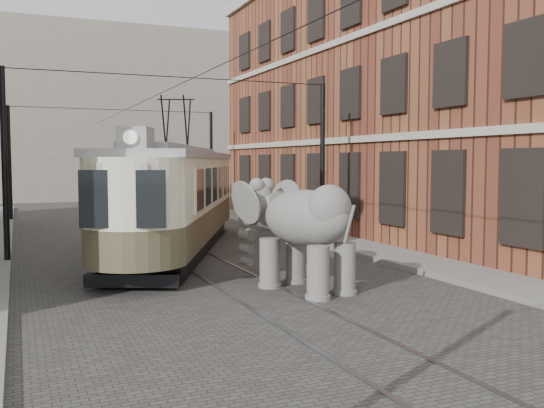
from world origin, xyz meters
name	(u,v)px	position (x,y,z in m)	size (l,w,h in m)	color
ground	(248,287)	(0.00, 0.00, 0.00)	(120.00, 120.00, 0.00)	#43403E
tram_rails	(248,287)	(0.00, 0.00, 0.01)	(1.54, 80.00, 0.02)	slate
sidewalk_right	(443,268)	(6.00, 0.00, 0.07)	(2.00, 60.00, 0.15)	slate
brick_building	(407,98)	(11.00, 9.00, 6.00)	(8.00, 26.00, 12.00)	brown
distant_block	(83,116)	(0.00, 40.00, 7.00)	(28.00, 10.00, 14.00)	gray
catenary	(187,166)	(-0.20, 5.00, 3.00)	(11.00, 30.20, 6.00)	black
tram	(177,175)	(-0.13, 6.68, 2.66)	(2.77, 13.43, 5.33)	#EEEAC1
elephant	(306,235)	(1.18, -0.91, 1.37)	(2.47, 4.48, 2.74)	slate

